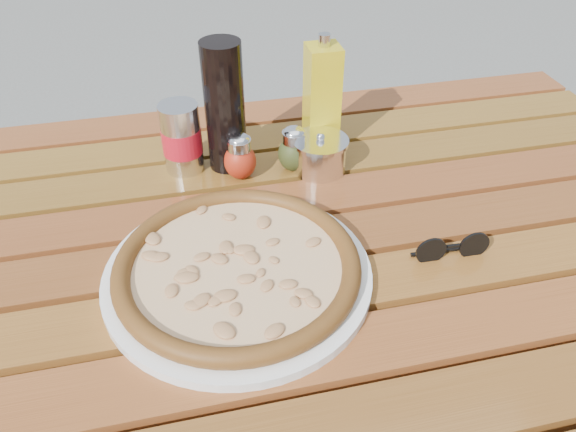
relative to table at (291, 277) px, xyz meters
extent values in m
cube|color=#391B0C|center=(0.64, 0.39, -0.32)|extent=(0.06, 0.06, 0.70)
cube|color=#351B0C|center=(0.00, 0.00, 0.03)|extent=(1.36, 0.86, 0.04)
cube|color=#4F290D|center=(0.00, -0.30, 0.06)|extent=(1.40, 0.09, 0.03)
cube|color=#5A2910|center=(0.00, -0.20, 0.06)|extent=(1.40, 0.09, 0.03)
cube|color=#582F0F|center=(0.00, -0.10, 0.06)|extent=(1.40, 0.09, 0.03)
cube|color=#4F250D|center=(0.00, 0.00, 0.06)|extent=(1.40, 0.09, 0.03)
cube|color=#54250E|center=(0.00, 0.10, 0.06)|extent=(1.40, 0.09, 0.03)
cube|color=#50300E|center=(0.00, 0.20, 0.06)|extent=(1.40, 0.09, 0.03)
cube|color=#55330F|center=(0.00, 0.30, 0.06)|extent=(1.40, 0.09, 0.03)
cube|color=#58260F|center=(0.00, 0.41, 0.06)|extent=(1.40, 0.09, 0.03)
cylinder|color=white|center=(-0.09, -0.06, 0.08)|extent=(0.44, 0.44, 0.01)
cylinder|color=#FFE5B6|center=(-0.09, -0.06, 0.09)|extent=(0.37, 0.37, 0.01)
torus|color=black|center=(-0.09, -0.06, 0.10)|extent=(0.39, 0.39, 0.03)
ellipsoid|color=red|center=(-0.04, 0.18, 0.11)|extent=(0.05, 0.05, 0.06)
cylinder|color=silver|center=(-0.04, 0.18, 0.14)|extent=(0.04, 0.04, 0.02)
ellipsoid|color=silver|center=(-0.04, 0.18, 0.15)|extent=(0.04, 0.04, 0.02)
ellipsoid|color=#3D451B|center=(0.05, 0.18, 0.11)|extent=(0.07, 0.07, 0.06)
cylinder|color=silver|center=(0.05, 0.18, 0.14)|extent=(0.05, 0.05, 0.02)
ellipsoid|color=silver|center=(0.05, 0.18, 0.15)|extent=(0.04, 0.04, 0.02)
cylinder|color=black|center=(-0.06, 0.22, 0.19)|extent=(0.07, 0.07, 0.22)
cylinder|color=silver|center=(-0.13, 0.23, 0.14)|extent=(0.07, 0.07, 0.12)
cylinder|color=#B41221|center=(-0.13, 0.23, 0.13)|extent=(0.07, 0.07, 0.04)
cube|color=gold|center=(0.11, 0.24, 0.17)|extent=(0.06, 0.06, 0.19)
cylinder|color=silver|center=(0.11, 0.24, 0.28)|extent=(0.02, 0.02, 0.02)
cylinder|color=silver|center=(0.09, 0.17, 0.10)|extent=(0.09, 0.09, 0.05)
cylinder|color=white|center=(0.09, 0.17, 0.13)|extent=(0.10, 0.10, 0.01)
sphere|color=silver|center=(0.09, 0.17, 0.14)|extent=(0.01, 0.01, 0.01)
cylinder|color=black|center=(0.18, -0.09, 0.09)|extent=(0.04, 0.01, 0.04)
cylinder|color=black|center=(0.24, -0.09, 0.09)|extent=(0.04, 0.01, 0.04)
cube|color=black|center=(0.21, -0.09, 0.10)|extent=(0.02, 0.00, 0.00)
cube|color=black|center=(0.20, -0.07, 0.08)|extent=(0.09, 0.01, 0.00)
cube|color=black|center=(0.22, -0.07, 0.08)|extent=(0.09, 0.01, 0.00)
camera|label=1|loc=(-0.14, -0.61, 0.61)|focal=35.00mm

